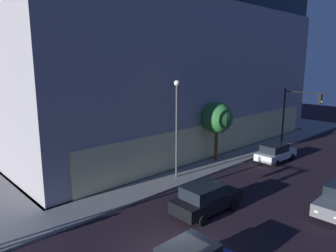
{
  "coord_description": "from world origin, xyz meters",
  "views": [
    {
      "loc": [
        -9.17,
        -9.51,
        8.92
      ],
      "look_at": [
        4.52,
        5.09,
        4.85
      ],
      "focal_mm": 33.5,
      "sensor_mm": 36.0,
      "label": 1
    }
  ],
  "objects_px": {
    "modern_building": "(138,63)",
    "car_black": "(206,198)",
    "traffic_light_far_corner": "(297,107)",
    "sidewalk_tree": "(217,118)",
    "street_lamp_sidewalk": "(177,117)",
    "car_white": "(275,153)"
  },
  "relations": [
    {
      "from": "traffic_light_far_corner",
      "to": "car_white",
      "type": "bearing_deg",
      "value": -168.43
    },
    {
      "from": "modern_building",
      "to": "street_lamp_sidewalk",
      "type": "height_order",
      "value": "modern_building"
    },
    {
      "from": "street_lamp_sidewalk",
      "to": "sidewalk_tree",
      "type": "relative_size",
      "value": 1.4
    },
    {
      "from": "sidewalk_tree",
      "to": "car_white",
      "type": "bearing_deg",
      "value": -42.59
    },
    {
      "from": "modern_building",
      "to": "sidewalk_tree",
      "type": "height_order",
      "value": "modern_building"
    },
    {
      "from": "modern_building",
      "to": "car_white",
      "type": "height_order",
      "value": "modern_building"
    },
    {
      "from": "modern_building",
      "to": "sidewalk_tree",
      "type": "bearing_deg",
      "value": -98.12
    },
    {
      "from": "modern_building",
      "to": "car_white",
      "type": "distance_m",
      "value": 19.51
    },
    {
      "from": "street_lamp_sidewalk",
      "to": "car_white",
      "type": "height_order",
      "value": "street_lamp_sidewalk"
    },
    {
      "from": "street_lamp_sidewalk",
      "to": "sidewalk_tree",
      "type": "xyz_separation_m",
      "value": [
        5.68,
        0.62,
        -0.85
      ]
    },
    {
      "from": "traffic_light_far_corner",
      "to": "sidewalk_tree",
      "type": "bearing_deg",
      "value": 167.62
    },
    {
      "from": "sidewalk_tree",
      "to": "traffic_light_far_corner",
      "type": "bearing_deg",
      "value": -12.38
    },
    {
      "from": "sidewalk_tree",
      "to": "car_black",
      "type": "xyz_separation_m",
      "value": [
        -8.36,
        -5.84,
        -3.15
      ]
    },
    {
      "from": "modern_building",
      "to": "car_black",
      "type": "relative_size",
      "value": 7.58
    },
    {
      "from": "car_black",
      "to": "car_white",
      "type": "distance_m",
      "value": 12.58
    },
    {
      "from": "traffic_light_far_corner",
      "to": "sidewalk_tree",
      "type": "distance_m",
      "value": 10.94
    },
    {
      "from": "traffic_light_far_corner",
      "to": "street_lamp_sidewalk",
      "type": "height_order",
      "value": "street_lamp_sidewalk"
    },
    {
      "from": "traffic_light_far_corner",
      "to": "sidewalk_tree",
      "type": "xyz_separation_m",
      "value": [
        -10.68,
        2.34,
        -0.2
      ]
    },
    {
      "from": "sidewalk_tree",
      "to": "car_black",
      "type": "relative_size",
      "value": 1.15
    },
    {
      "from": "traffic_light_far_corner",
      "to": "car_black",
      "type": "bearing_deg",
      "value": -169.6
    },
    {
      "from": "traffic_light_far_corner",
      "to": "modern_building",
      "type": "bearing_deg",
      "value": 118.1
    },
    {
      "from": "sidewalk_tree",
      "to": "car_white",
      "type": "xyz_separation_m",
      "value": [
        4.03,
        -3.71,
        -3.22
      ]
    }
  ]
}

